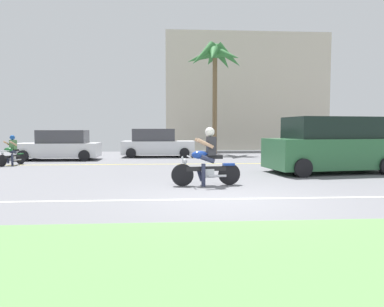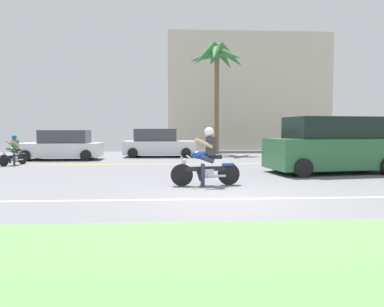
% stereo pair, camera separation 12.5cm
% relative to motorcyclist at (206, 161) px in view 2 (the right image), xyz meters
% --- Properties ---
extents(ground, '(56.00, 30.00, 0.04)m').
position_rel_motorcyclist_xyz_m(ground, '(0.28, 0.95, -0.73)').
color(ground, slate).
extents(grass_median, '(56.00, 3.80, 0.06)m').
position_rel_motorcyclist_xyz_m(grass_median, '(0.28, -6.15, -0.68)').
color(grass_median, '#5B8C4C').
rests_on(grass_median, ground).
extents(lane_line_near, '(50.40, 0.12, 0.01)m').
position_rel_motorcyclist_xyz_m(lane_line_near, '(0.28, -2.03, -0.70)').
color(lane_line_near, silver).
rests_on(lane_line_near, ground).
extents(lane_line_far, '(50.40, 0.12, 0.01)m').
position_rel_motorcyclist_xyz_m(lane_line_far, '(0.28, 6.38, -0.70)').
color(lane_line_far, yellow).
rests_on(lane_line_far, ground).
extents(motorcyclist, '(2.00, 0.65, 1.67)m').
position_rel_motorcyclist_xyz_m(motorcyclist, '(0.00, 0.00, 0.00)').
color(motorcyclist, black).
rests_on(motorcyclist, ground).
extents(suv_nearby, '(4.90, 2.78, 2.06)m').
position_rel_motorcyclist_xyz_m(suv_nearby, '(4.91, 2.76, 0.29)').
color(suv_nearby, '#2D663D').
rests_on(suv_nearby, ground).
extents(parked_car_0, '(4.18, 1.87, 1.56)m').
position_rel_motorcyclist_xyz_m(parked_car_0, '(-6.75, 9.09, 0.02)').
color(parked_car_0, silver).
rests_on(parked_car_0, ground).
extents(parked_car_1, '(4.19, 2.04, 1.63)m').
position_rel_motorcyclist_xyz_m(parked_car_1, '(-1.72, 10.91, 0.05)').
color(parked_car_1, silver).
rests_on(parked_car_1, ground).
extents(palm_tree_0, '(3.79, 3.87, 7.19)m').
position_rel_motorcyclist_xyz_m(palm_tree_0, '(1.96, 13.13, 5.37)').
color(palm_tree_0, brown).
rests_on(palm_tree_0, ground).
extents(motorcyclist_distant, '(0.71, 1.54, 1.35)m').
position_rel_motorcyclist_xyz_m(motorcyclist_distant, '(-8.06, 6.33, -0.14)').
color(motorcyclist_distant, black).
rests_on(motorcyclist_distant, ground).
extents(building_far, '(12.62, 4.00, 8.97)m').
position_rel_motorcyclist_xyz_m(building_far, '(5.08, 18.95, 3.78)').
color(building_far, beige).
rests_on(building_far, ground).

